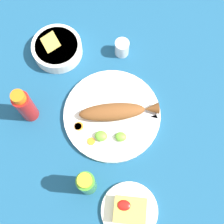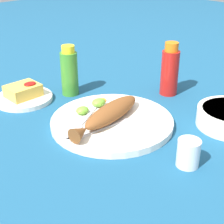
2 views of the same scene
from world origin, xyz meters
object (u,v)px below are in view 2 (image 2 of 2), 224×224
fork_far (81,124)px  salt_cup (188,155)px  hot_sauce_bottle_green (69,72)px  main_plate (112,122)px  fried_fish (109,114)px  fork_near (93,131)px  hot_sauce_bottle_red (170,70)px  side_plate_fries (24,98)px

fork_far → salt_cup: size_ratio=2.74×
hot_sauce_bottle_green → main_plate: bearing=-101.7°
fried_fish → fork_near: bearing=-178.7°
fork_near → hot_sauce_bottle_red: hot_sauce_bottle_red is taller
main_plate → hot_sauce_bottle_red: 0.28m
fried_fish → hot_sauce_bottle_red: 0.29m
fork_near → fork_far: (0.00, 0.05, 0.00)m
hot_sauce_bottle_red → main_plate: bearing=-175.5°
fork_near → salt_cup: (0.07, -0.23, 0.01)m
hot_sauce_bottle_red → salt_cup: bearing=-136.7°
fork_far → salt_cup: bearing=76.4°
fried_fish → side_plate_fries: size_ratio=1.54×
fork_near → side_plate_fries: fork_near is taller
hot_sauce_bottle_red → salt_cup: (-0.28, -0.27, -0.05)m
salt_cup → side_plate_fries: salt_cup is taller
fried_fish → fork_far: fried_fish is taller
hot_sauce_bottle_red → hot_sauce_bottle_green: hot_sauce_bottle_red is taller
hot_sauce_bottle_red → side_plate_fries: size_ratio=0.97×
fork_near → hot_sauce_bottle_green: 0.29m
fried_fish → fork_near: (-0.07, -0.01, -0.02)m
fried_fish → main_plate: bearing=0.0°
salt_cup → fried_fish: bearing=91.0°
fork_near → salt_cup: size_ratio=2.98×
hot_sauce_bottle_red → fried_fish: bearing=-175.2°
main_plate → fried_fish: bearing=-169.2°
main_plate → fried_fish: (-0.01, -0.00, 0.03)m
side_plate_fries → hot_sauce_bottle_red: bearing=-37.9°
hot_sauce_bottle_green → salt_cup: size_ratio=2.53×
main_plate → hot_sauce_bottle_green: hot_sauce_bottle_green is taller
fork_near → hot_sauce_bottle_red: (0.35, 0.04, 0.06)m
fried_fish → hot_sauce_bottle_green: hot_sauce_bottle_green is taller
fried_fish → fork_near: fried_fish is taller
fried_fish → side_plate_fries: (-0.07, 0.30, -0.03)m
main_plate → hot_sauce_bottle_red: size_ratio=1.94×
main_plate → side_plate_fries: (-0.08, 0.30, -0.00)m
hot_sauce_bottle_green → salt_cup: bearing=-97.0°
fork_far → side_plate_fries: 0.27m
fried_fish → hot_sauce_bottle_green: 0.25m
fork_far → hot_sauce_bottle_green: (0.13, 0.21, 0.05)m
salt_cup → side_plate_fries: 0.55m
fried_fish → side_plate_fries: fried_fish is taller
side_plate_fries → salt_cup: bearing=-82.3°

